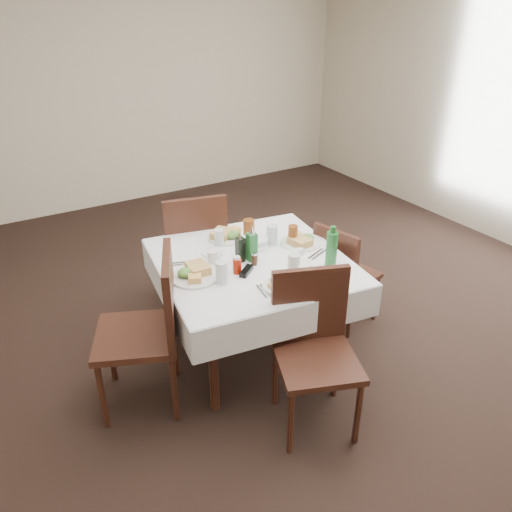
# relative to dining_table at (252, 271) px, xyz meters

# --- Properties ---
(ground_plane) EXTENTS (7.00, 7.00, 0.00)m
(ground_plane) POSITION_rel_dining_table_xyz_m (0.23, -0.05, -0.68)
(ground_plane) COLOR black
(room_shell) EXTENTS (6.04, 7.04, 2.80)m
(room_shell) POSITION_rel_dining_table_xyz_m (0.23, -0.05, 1.04)
(room_shell) COLOR beige
(room_shell) RESTS_ON ground
(dining_table) EXTENTS (1.39, 1.39, 0.76)m
(dining_table) POSITION_rel_dining_table_xyz_m (0.00, 0.00, 0.00)
(dining_table) COLOR black
(dining_table) RESTS_ON ground
(chair_north) EXTENTS (0.58, 0.58, 1.02)m
(chair_north) POSITION_rel_dining_table_xyz_m (-0.09, 0.75, -0.09)
(chair_north) COLOR black
(chair_north) RESTS_ON ground
(chair_south) EXTENTS (0.59, 0.59, 0.97)m
(chair_south) POSITION_rel_dining_table_xyz_m (-0.00, -0.70, -0.12)
(chair_south) COLOR black
(chair_south) RESTS_ON ground
(chair_east) EXTENTS (0.48, 0.48, 0.85)m
(chair_east) POSITION_rel_dining_table_xyz_m (0.76, -0.05, -0.19)
(chair_east) COLOR black
(chair_east) RESTS_ON ground
(chair_west) EXTENTS (0.64, 0.64, 1.04)m
(chair_west) POSITION_rel_dining_table_xyz_m (-0.77, -0.10, -0.08)
(chair_west) COLOR black
(chair_west) RESTS_ON ground
(meal_north) EXTENTS (0.30, 0.30, 0.07)m
(meal_north) POSITION_rel_dining_table_xyz_m (0.02, 0.39, 0.11)
(meal_north) COLOR white
(meal_north) RESTS_ON dining_table
(meal_south) EXTENTS (0.23, 0.23, 0.05)m
(meal_south) POSITION_rel_dining_table_xyz_m (-0.02, -0.39, 0.11)
(meal_south) COLOR white
(meal_south) RESTS_ON dining_table
(meal_east) EXTENTS (0.29, 0.29, 0.06)m
(meal_east) POSITION_rel_dining_table_xyz_m (0.42, 0.03, 0.11)
(meal_east) COLOR white
(meal_east) RESTS_ON dining_table
(meal_west) EXTENTS (0.31, 0.31, 0.07)m
(meal_west) POSITION_rel_dining_table_xyz_m (-0.43, -0.01, 0.11)
(meal_west) COLOR white
(meal_west) RESTS_ON dining_table
(side_plate_a) EXTENTS (0.17, 0.17, 0.01)m
(side_plate_a) POSITION_rel_dining_table_xyz_m (-0.18, 0.22, 0.09)
(side_plate_a) COLOR white
(side_plate_a) RESTS_ON dining_table
(side_plate_b) EXTENTS (0.14, 0.14, 0.01)m
(side_plate_b) POSITION_rel_dining_table_xyz_m (0.25, -0.22, 0.09)
(side_plate_b) COLOR white
(side_plate_b) RESTS_ON dining_table
(water_n) EXTENTS (0.07, 0.07, 0.12)m
(water_n) POSITION_rel_dining_table_xyz_m (-0.09, 0.30, 0.15)
(water_n) COLOR silver
(water_n) RESTS_ON dining_table
(water_s) EXTENTS (0.08, 0.08, 0.15)m
(water_s) POSITION_rel_dining_table_xyz_m (0.12, -0.31, 0.16)
(water_s) COLOR silver
(water_s) RESTS_ON dining_table
(water_e) EXTENTS (0.08, 0.08, 0.14)m
(water_e) POSITION_rel_dining_table_xyz_m (0.24, 0.13, 0.16)
(water_e) COLOR silver
(water_e) RESTS_ON dining_table
(water_w) EXTENTS (0.08, 0.08, 0.14)m
(water_w) POSITION_rel_dining_table_xyz_m (-0.31, -0.16, 0.16)
(water_w) COLOR silver
(water_w) RESTS_ON dining_table
(iced_tea_a) EXTENTS (0.08, 0.08, 0.17)m
(iced_tea_a) POSITION_rel_dining_table_xyz_m (0.13, 0.26, 0.17)
(iced_tea_a) COLOR brown
(iced_tea_a) RESTS_ON dining_table
(iced_tea_b) EXTENTS (0.07, 0.07, 0.14)m
(iced_tea_b) POSITION_rel_dining_table_xyz_m (0.37, 0.06, 0.16)
(iced_tea_b) COLOR brown
(iced_tea_b) RESTS_ON dining_table
(bread_basket) EXTENTS (0.20, 0.20, 0.07)m
(bread_basket) POSITION_rel_dining_table_xyz_m (0.12, 0.17, 0.12)
(bread_basket) COLOR silver
(bread_basket) RESTS_ON dining_table
(oil_cruet_dark) EXTENTS (0.05, 0.05, 0.22)m
(oil_cruet_dark) POSITION_rel_dining_table_xyz_m (-0.07, 0.03, 0.18)
(oil_cruet_dark) COLOR black
(oil_cruet_dark) RESTS_ON dining_table
(oil_cruet_green) EXTENTS (0.06, 0.06, 0.25)m
(oil_cruet_green) POSITION_rel_dining_table_xyz_m (-0.00, -0.00, 0.19)
(oil_cruet_green) COLOR #236E2E
(oil_cruet_green) RESTS_ON dining_table
(ketchup_bottle) EXTENTS (0.05, 0.05, 0.12)m
(ketchup_bottle) POSITION_rel_dining_table_xyz_m (-0.17, -0.10, 0.14)
(ketchup_bottle) COLOR #9C1603
(ketchup_bottle) RESTS_ON dining_table
(salt_shaker) EXTENTS (0.03, 0.03, 0.07)m
(salt_shaker) POSITION_rel_dining_table_xyz_m (-0.11, -0.00, 0.12)
(salt_shaker) COLOR white
(salt_shaker) RESTS_ON dining_table
(pepper_shaker) EXTENTS (0.04, 0.04, 0.09)m
(pepper_shaker) POSITION_rel_dining_table_xyz_m (-0.02, -0.07, 0.13)
(pepper_shaker) COLOR #422A1A
(pepper_shaker) RESTS_ON dining_table
(coffee_mug) EXTENTS (0.13, 0.12, 0.09)m
(coffee_mug) POSITION_rel_dining_table_xyz_m (-0.24, 0.09, 0.13)
(coffee_mug) COLOR white
(coffee_mug) RESTS_ON dining_table
(sunglasses) EXTENTS (0.14, 0.12, 0.03)m
(sunglasses) POSITION_rel_dining_table_xyz_m (-0.12, -0.14, 0.10)
(sunglasses) COLOR black
(sunglasses) RESTS_ON dining_table
(green_bottle) EXTENTS (0.07, 0.07, 0.28)m
(green_bottle) POSITION_rel_dining_table_xyz_m (0.40, -0.34, 0.21)
(green_bottle) COLOR #236E2E
(green_bottle) RESTS_ON dining_table
(sugar_caddy) EXTENTS (0.08, 0.05, 0.04)m
(sugar_caddy) POSITION_rel_dining_table_xyz_m (0.30, -0.10, 0.11)
(sugar_caddy) COLOR white
(sugar_caddy) RESTS_ON dining_table
(cutlery_n) EXTENTS (0.05, 0.19, 0.01)m
(cutlery_n) POSITION_rel_dining_table_xyz_m (0.12, 0.42, 0.09)
(cutlery_n) COLOR silver
(cutlery_n) RESTS_ON dining_table
(cutlery_s) EXTENTS (0.06, 0.16, 0.01)m
(cutlery_s) POSITION_rel_dining_table_xyz_m (-0.15, -0.38, 0.09)
(cutlery_s) COLOR silver
(cutlery_s) RESTS_ON dining_table
(cutlery_e) EXTENTS (0.19, 0.11, 0.01)m
(cutlery_e) POSITION_rel_dining_table_xyz_m (0.42, -0.17, 0.09)
(cutlery_e) COLOR silver
(cutlery_e) RESTS_ON dining_table
(cutlery_w) EXTENTS (0.21, 0.11, 0.01)m
(cutlery_w) POSITION_rel_dining_table_xyz_m (-0.43, 0.19, 0.09)
(cutlery_w) COLOR silver
(cutlery_w) RESTS_ON dining_table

